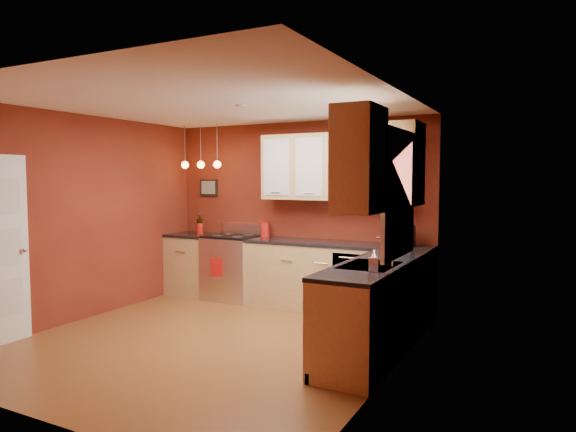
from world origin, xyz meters
The scene contains 26 objects.
floor centered at (0.00, 0.00, 0.00)m, with size 4.20×4.20×0.00m, color brown.
ceiling centered at (0.00, 0.00, 2.60)m, with size 4.00×4.20×0.02m, color white.
wall_back centered at (0.00, 2.10, 1.30)m, with size 4.00×0.02×2.60m, color maroon.
wall_front centered at (0.00, -2.10, 1.30)m, with size 4.00×0.02×2.60m, color maroon.
wall_left centered at (-2.00, 0.00, 1.30)m, with size 0.02×4.20×2.60m, color maroon.
wall_right centered at (2.00, 0.00, 1.30)m, with size 0.02×4.20×2.60m, color maroon.
base_cabinets_back_left centered at (-1.65, 1.80, 0.45)m, with size 0.70×0.60×0.90m, color tan.
base_cabinets_back_right centered at (0.73, 1.80, 0.45)m, with size 2.54×0.60×0.90m, color tan.
base_cabinets_right centered at (1.70, 0.45, 0.45)m, with size 0.60×2.10×0.90m, color tan.
counter_back_left centered at (-1.65, 1.80, 0.92)m, with size 0.70×0.62×0.04m, color black.
counter_back_right centered at (0.73, 1.80, 0.92)m, with size 2.54×0.62×0.04m, color black.
counter_right centered at (1.70, 0.45, 0.92)m, with size 0.62×2.10×0.04m, color black.
gas_range centered at (-0.92, 1.80, 0.48)m, with size 0.76×0.64×1.11m.
dishwasher_front centered at (1.10, 1.51, 0.45)m, with size 0.60×0.02×0.80m, color silver.
sink centered at (1.70, 0.30, 0.92)m, with size 0.50×0.70×0.33m.
window centered at (1.97, 0.30, 1.69)m, with size 0.06×1.02×1.22m.
upper_cabinets_back centered at (0.60, 1.93, 1.95)m, with size 2.00×0.35×0.90m, color tan.
upper_cabinets_right centered at (1.82, 0.32, 1.95)m, with size 0.35×1.95×0.90m, color tan.
wall_picture centered at (-1.55, 2.08, 1.65)m, with size 0.32×0.03×0.26m, color black.
pendant_lights centered at (-1.45, 1.75, 2.01)m, with size 0.71×0.11×0.66m.
red_canister centered at (-0.45, 1.94, 1.05)m, with size 0.15×0.15×0.22m.
red_vase centered at (-1.53, 1.81, 1.02)m, with size 0.10×0.10×0.17m, color #B21613.
flowers centered at (-1.53, 1.81, 1.18)m, with size 0.11×0.11×0.19m, color #B21613.
coffee_maker centered at (1.65, 1.85, 1.06)m, with size 0.21×0.21×0.27m.
soap_pump centered at (1.84, -0.01, 1.04)m, with size 0.09×0.09×0.20m, color silver.
dish_towel centered at (-0.99, 1.47, 0.52)m, with size 0.20×0.01×0.28m, color #B21613.
Camera 1 is at (3.30, -4.52, 1.79)m, focal length 32.00 mm.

